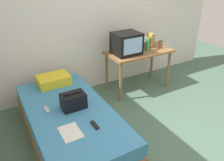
% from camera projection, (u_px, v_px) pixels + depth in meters
% --- Properties ---
extents(ground_plane, '(8.00, 8.00, 0.00)m').
position_uv_depth(ground_plane, '(167.00, 147.00, 2.91)').
color(ground_plane, '#4C6B56').
extents(wall_back, '(5.20, 0.10, 2.60)m').
position_uv_depth(wall_back, '(96.00, 16.00, 3.86)').
color(wall_back, silver).
rests_on(wall_back, ground).
extents(bed, '(1.00, 2.00, 0.47)m').
position_uv_depth(bed, '(71.00, 125.00, 2.94)').
color(bed, olive).
rests_on(bed, ground).
extents(desk, '(1.16, 0.60, 0.74)m').
position_uv_depth(desk, '(139.00, 56.00, 4.02)').
color(desk, olive).
rests_on(desk, ground).
extents(tv, '(0.44, 0.39, 0.36)m').
position_uv_depth(tv, '(127.00, 43.00, 3.76)').
color(tv, black).
rests_on(tv, desk).
extents(water_bottle, '(0.07, 0.07, 0.22)m').
position_uv_depth(water_bottle, '(148.00, 44.00, 3.92)').
color(water_bottle, green).
rests_on(water_bottle, desk).
extents(book_row, '(0.20, 0.16, 0.25)m').
position_uv_depth(book_row, '(148.00, 41.00, 4.11)').
color(book_row, gray).
rests_on(book_row, desk).
extents(picture_frame, '(0.11, 0.02, 0.15)m').
position_uv_depth(picture_frame, '(160.00, 44.00, 4.04)').
color(picture_frame, brown).
rests_on(picture_frame, desk).
extents(pillow, '(0.46, 0.33, 0.14)m').
position_uv_depth(pillow, '(54.00, 80.00, 3.41)').
color(pillow, yellow).
rests_on(pillow, bed).
extents(handbag, '(0.30, 0.20, 0.22)m').
position_uv_depth(handbag, '(73.00, 101.00, 2.83)').
color(handbag, black).
rests_on(handbag, bed).
extents(magazine, '(0.21, 0.29, 0.01)m').
position_uv_depth(magazine, '(70.00, 132.00, 2.45)').
color(magazine, white).
rests_on(magazine, bed).
extents(remote_dark, '(0.04, 0.16, 0.02)m').
position_uv_depth(remote_dark, '(95.00, 125.00, 2.55)').
color(remote_dark, black).
rests_on(remote_dark, bed).
extents(remote_silver, '(0.04, 0.14, 0.02)m').
position_uv_depth(remote_silver, '(47.00, 110.00, 2.81)').
color(remote_silver, '#B7B7BC').
rests_on(remote_silver, bed).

